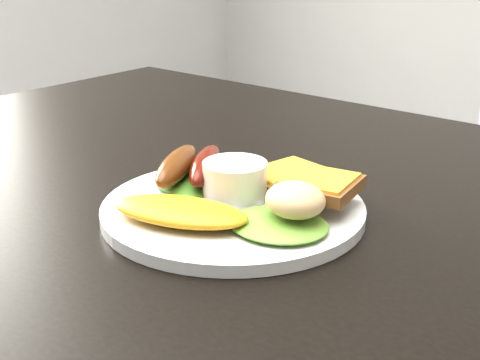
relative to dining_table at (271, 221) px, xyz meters
name	(u,v)px	position (x,y,z in m)	size (l,w,h in m)	color
dining_table	(271,221)	(0.00, 0.00, 0.00)	(1.20, 0.80, 0.04)	black
plate	(233,209)	(-0.01, -0.05, 0.03)	(0.24, 0.24, 0.01)	white
lettuce_left	(196,181)	(-0.07, -0.03, 0.04)	(0.09, 0.08, 0.01)	#3B8F2B
lettuce_right	(278,224)	(0.06, -0.07, 0.04)	(0.09, 0.08, 0.01)	olive
omelette	(180,211)	(-0.02, -0.11, 0.04)	(0.12, 0.06, 0.02)	orange
sausage_a	(177,165)	(-0.08, -0.05, 0.05)	(0.03, 0.11, 0.03)	#622D0C
sausage_b	(206,165)	(-0.06, -0.03, 0.05)	(0.03, 0.10, 0.03)	#5A1308
ramekin	(235,180)	(-0.02, -0.04, 0.05)	(0.06, 0.06, 0.04)	white
toast_a	(293,182)	(0.01, 0.02, 0.04)	(0.08, 0.08, 0.01)	olive
toast_b	(320,186)	(0.05, 0.00, 0.05)	(0.07, 0.07, 0.01)	brown
potato_salad	(295,200)	(0.06, -0.05, 0.06)	(0.05, 0.05, 0.03)	beige
fork	(197,195)	(-0.04, -0.06, 0.03)	(0.15, 0.01, 0.00)	#ADAFB7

